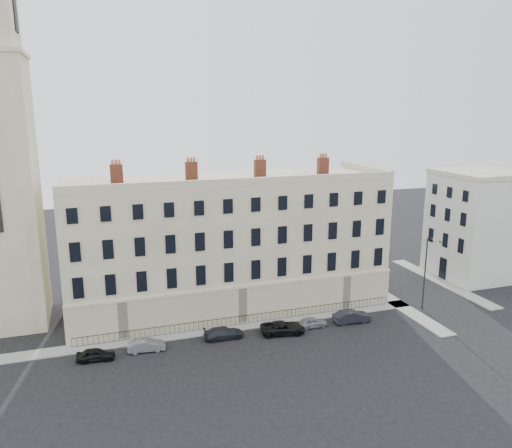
% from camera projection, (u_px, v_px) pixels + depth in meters
% --- Properties ---
extents(ground, '(160.00, 160.00, 0.00)m').
position_uv_depth(ground, '(316.00, 338.00, 50.60)').
color(ground, black).
rests_on(ground, ground).
extents(terrace, '(36.22, 12.22, 17.00)m').
position_uv_depth(terrace, '(228.00, 242.00, 58.15)').
color(terrace, '#BAAF8A').
rests_on(terrace, ground).
extents(adjacent_building, '(10.00, 10.00, 14.00)m').
position_uv_depth(adjacent_building, '(477.00, 227.00, 68.05)').
color(adjacent_building, silver).
rests_on(adjacent_building, ground).
extents(pavement_terrace, '(48.00, 2.00, 0.12)m').
position_uv_depth(pavement_terrace, '(209.00, 331.00, 52.16)').
color(pavement_terrace, gray).
rests_on(pavement_terrace, ground).
extents(pavement_east_return, '(2.00, 24.00, 0.12)m').
position_uv_depth(pavement_east_return, '(384.00, 295.00, 61.96)').
color(pavement_east_return, gray).
rests_on(pavement_east_return, ground).
extents(pavement_adjacent, '(2.00, 20.00, 0.12)m').
position_uv_depth(pavement_adjacent, '(441.00, 282.00, 66.86)').
color(pavement_adjacent, gray).
rests_on(pavement_adjacent, ground).
extents(railings, '(35.00, 0.04, 0.96)m').
position_uv_depth(railings, '(244.00, 320.00, 53.64)').
color(railings, black).
rests_on(railings, ground).
extents(car_a, '(3.57, 1.71, 1.18)m').
position_uv_depth(car_a, '(96.00, 354.00, 46.00)').
color(car_a, black).
rests_on(car_a, ground).
extents(car_b, '(3.65, 1.54, 1.17)m').
position_uv_depth(car_b, '(146.00, 345.00, 47.80)').
color(car_b, slate).
rests_on(car_b, ground).
extents(car_c, '(4.10, 1.71, 1.18)m').
position_uv_depth(car_c, '(224.00, 333.00, 50.41)').
color(car_c, '#21252C').
rests_on(car_c, ground).
extents(car_d, '(4.93, 2.87, 1.29)m').
position_uv_depth(car_d, '(283.00, 328.00, 51.48)').
color(car_d, black).
rests_on(car_d, ground).
extents(car_e, '(3.31, 1.35, 1.13)m').
position_uv_depth(car_e, '(312.00, 322.00, 52.99)').
color(car_e, gray).
rests_on(car_e, ground).
extents(car_f, '(4.20, 1.66, 1.36)m').
position_uv_depth(car_f, '(352.00, 316.00, 54.17)').
color(car_f, '#1F202A').
rests_on(car_f, ground).
extents(streetlamp, '(0.88, 1.73, 8.50)m').
position_uv_depth(streetlamp, '(426.00, 270.00, 56.95)').
color(streetlamp, '#292A2E').
rests_on(streetlamp, ground).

